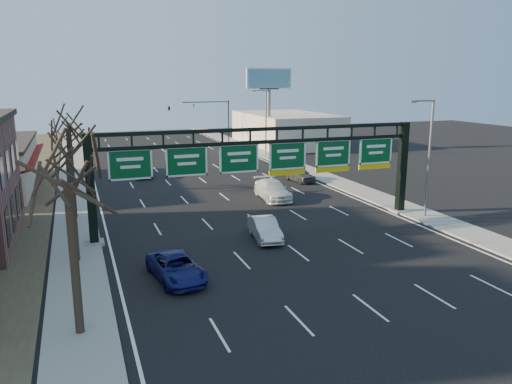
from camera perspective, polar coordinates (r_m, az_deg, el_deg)
name	(u,v)px	position (r m, az deg, el deg)	size (l,w,h in m)	color
ground	(313,264)	(29.33, 6.49, -8.17)	(160.00, 160.00, 0.00)	black
sidewalk_left	(75,203)	(45.62, -20.01, -1.15)	(3.00, 120.00, 0.12)	gray
sidewalk_right	(338,182)	(52.13, 9.31, 1.14)	(3.00, 120.00, 0.12)	gray
lane_markings	(218,192)	(47.29, -4.35, 0.01)	(21.60, 120.00, 0.01)	white
sign_gantry	(266,163)	(35.26, 1.11, 3.29)	(24.60, 1.20, 7.20)	black
building_right_distant	(286,129)	(81.57, 3.46, 7.19)	(12.00, 20.00, 5.00)	beige
tree_near	(65,158)	(20.64, -20.95, 3.67)	(3.60, 3.60, 8.86)	black
tree_gantry	(67,141)	(29.61, -20.78, 5.50)	(3.60, 3.60, 8.48)	black
tree_mid	(67,115)	(39.50, -20.81, 8.21)	(3.60, 3.60, 9.24)	black
tree_far	(68,112)	(49.51, -20.73, 8.55)	(3.60, 3.60, 8.86)	black
streetlight_near	(428,152)	(39.67, 19.08, 4.32)	(2.15, 0.22, 9.00)	slate
streetlight_far	(265,119)	(69.27, 1.04, 8.36)	(2.15, 0.22, 9.00)	slate
billboard_right	(269,89)	(74.64, 1.50, 11.74)	(7.00, 0.50, 12.00)	slate
traffic_signal_mast	(192,110)	(81.61, -7.33, 9.23)	(10.16, 0.54, 7.00)	black
car_blue_suv	(176,267)	(27.13, -9.11, -8.52)	(2.22, 4.81, 1.34)	navy
car_silver_sedan	(265,229)	(33.29, 1.01, -4.21)	(1.51, 4.34, 1.43)	#BABABF
car_white_wagon	(272,190)	(44.36, 1.89, 0.25)	(2.29, 5.62, 1.63)	white
car_grey_far	(299,174)	(52.20, 4.96, 2.03)	(1.72, 4.29, 1.46)	#404245
car_silver_distant	(141,169)	(56.08, -12.99, 2.59)	(1.74, 4.99, 1.64)	#9F9FA3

